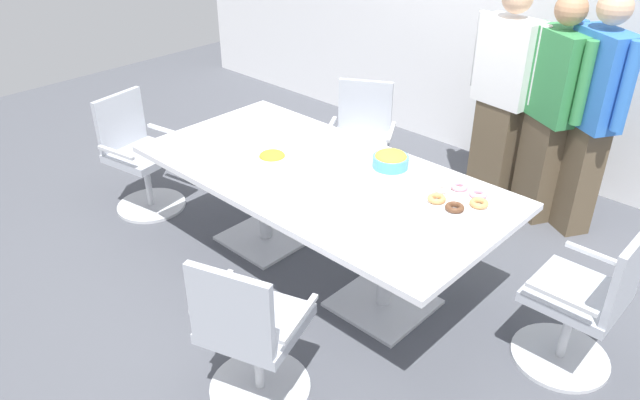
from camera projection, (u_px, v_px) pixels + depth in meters
The scene contains 14 objects.
ground_plane at pixel (320, 270), 4.21m from camera, with size 10.00×10.00×0.01m, color #4C4F56.
back_wall at pixel (520, 4), 5.01m from camera, with size 8.00×0.10×2.80m, color white.
conference_table at pixel (320, 190), 3.89m from camera, with size 2.40×1.20×0.75m.
office_chair_0 at pixel (584, 307), 3.24m from camera, with size 0.55×0.55×0.91m.
office_chair_1 at pixel (361, 146), 4.98m from camera, with size 0.74×0.74×0.91m.
office_chair_2 at pixel (140, 160), 4.76m from camera, with size 0.63×0.63×0.91m.
office_chair_3 at pixel (251, 338), 3.03m from camera, with size 0.69×0.69×0.91m.
person_standing_0 at pixel (503, 93), 4.67m from camera, with size 0.62×0.28×1.71m.
person_standing_1 at pixel (551, 109), 4.41m from camera, with size 0.57×0.41×1.70m.
person_standing_2 at pixel (590, 114), 4.24m from camera, with size 0.56×0.42×1.75m.
snack_bowl_chips_yellow at pixel (391, 159), 3.87m from camera, with size 0.23×0.23×0.11m.
snack_bowl_chips_orange at pixel (272, 159), 3.90m from camera, with size 0.19×0.19×0.09m.
donut_platter at pixel (458, 198), 3.52m from camera, with size 0.36×0.35×0.04m.
napkin_pile at pixel (234, 123), 4.43m from camera, with size 0.18×0.18×0.07m, color white.
Camera 1 is at (2.34, -2.47, 2.52)m, focal length 34.28 mm.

